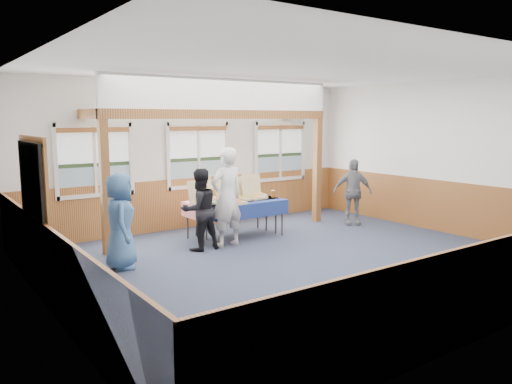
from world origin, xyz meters
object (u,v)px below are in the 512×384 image
Objects in this scene: table_left at (245,204)px; woman_black at (200,210)px; table_right at (233,202)px; woman_white at (227,197)px; man_blue at (120,221)px; person_grey at (352,192)px.

woman_black is (-1.21, -0.31, 0.06)m from table_left.
woman_white is (-0.54, -0.64, 0.24)m from table_right.
table_left is 0.85× the size of table_right.
table_left is at bearing -61.04° from man_blue.
person_grey is at bearing -27.65° from table_right.
man_blue is 1.03× the size of person_grey.
woman_black reaches higher than person_grey.
table_left and table_right have the same top height.
person_grey reaches higher than table_right.
woman_white reaches higher than man_blue.
woman_black is (-1.09, -0.59, 0.05)m from table_right.
woman_black is at bearing -166.82° from table_right.
man_blue reaches higher than table_right.
man_blue is (-2.15, -0.22, -0.16)m from woman_white.
woman_white is at bearing -66.79° from man_blue.
woman_white is 2.17m from man_blue.
woman_white is 0.59m from woman_black.
woman_white reaches higher than woman_black.
table_right is 1.38× the size of person_grey.
woman_black reaches higher than table_left.
table_right is 2.91m from person_grey.
person_grey is (3.93, -0.04, -0.00)m from woman_black.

